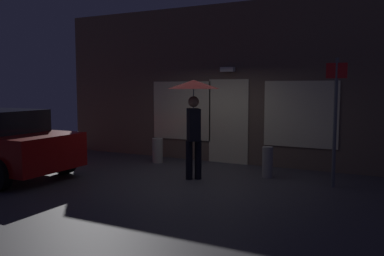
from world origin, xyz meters
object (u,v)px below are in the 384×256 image
(person_with_umbrella, at_px, (194,101))
(street_sign_post, at_px, (335,115))
(sidewalk_bollard_2, at_px, (268,162))
(sidewalk_bollard, at_px, (158,150))

(person_with_umbrella, height_order, street_sign_post, street_sign_post)
(sidewalk_bollard_2, bearing_deg, sidewalk_bollard, 172.96)
(sidewalk_bollard, relative_size, sidewalk_bollard_2, 0.95)
(street_sign_post, height_order, sidewalk_bollard_2, street_sign_post)
(street_sign_post, distance_m, sidewalk_bollard_2, 1.84)
(person_with_umbrella, relative_size, sidewalk_bollard, 3.32)
(person_with_umbrella, distance_m, sidewalk_bollard, 2.59)
(person_with_umbrella, relative_size, sidewalk_bollard_2, 3.14)
(street_sign_post, bearing_deg, sidewalk_bollard_2, 169.85)
(street_sign_post, xyz_separation_m, sidewalk_bollard, (-4.57, 0.64, -1.13))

